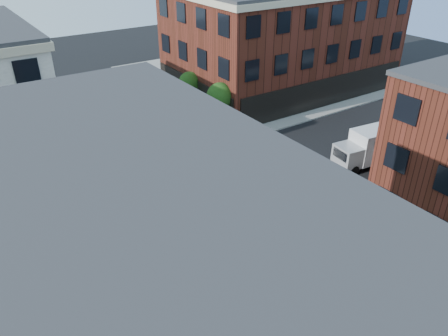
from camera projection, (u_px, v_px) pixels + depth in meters
ground at (211, 193)px, 33.63m from camera, size 120.00×120.00×0.00m
sidewalk_ne at (258, 76)px, 59.00m from camera, size 30.00×30.00×0.15m
building_ne at (283, 39)px, 52.24m from camera, size 25.00×16.00×12.00m
tree_near at (221, 97)px, 42.97m from camera, size 2.69×2.69×4.49m
tree_far at (190, 84)px, 47.44m from camera, size 2.43×2.43×4.07m
signal_pole at (173, 240)px, 24.13m from camera, size 1.29×1.24×4.60m
box_truck at (374, 146)px, 36.97m from camera, size 7.30×3.03×3.23m
traffic_cone at (180, 243)px, 27.87m from camera, size 0.48×0.48×0.68m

